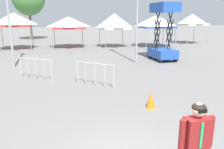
{
  "coord_description": "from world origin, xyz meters",
  "views": [
    {
      "loc": [
        -1.35,
        -3.95,
        3.14
      ],
      "look_at": [
        0.44,
        3.06,
        1.3
      ],
      "focal_mm": 36.68,
      "sensor_mm": 36.0,
      "label": 1
    }
  ],
  "objects_px": {
    "canopy_tent_left_of_center": "(68,23)",
    "traffic_cone_lot_center": "(151,100)",
    "canopy_tent_behind_center": "(192,20)",
    "canopy_tent_right_of_center": "(115,21)",
    "crowd_barrier_near_person": "(95,70)",
    "scissor_lift": "(163,44)",
    "person_foreground": "(195,144)",
    "canopy_tent_far_right": "(156,21)",
    "crowd_barrier_mid_lot": "(35,65)",
    "canopy_tent_behind_right": "(14,20)"
  },
  "relations": [
    {
      "from": "canopy_tent_left_of_center",
      "to": "canopy_tent_behind_center",
      "type": "bearing_deg",
      "value": 0.56
    },
    {
      "from": "crowd_barrier_mid_lot",
      "to": "crowd_barrier_near_person",
      "type": "bearing_deg",
      "value": -34.25
    },
    {
      "from": "canopy_tent_behind_center",
      "to": "canopy_tent_right_of_center",
      "type": "bearing_deg",
      "value": -175.05
    },
    {
      "from": "crowd_barrier_mid_lot",
      "to": "traffic_cone_lot_center",
      "type": "relative_size",
      "value": 2.75
    },
    {
      "from": "person_foreground",
      "to": "crowd_barrier_near_person",
      "type": "distance_m",
      "value": 7.15
    },
    {
      "from": "canopy_tent_left_of_center",
      "to": "crowd_barrier_near_person",
      "type": "xyz_separation_m",
      "value": [
        0.17,
        -13.87,
        -1.77
      ]
    },
    {
      "from": "traffic_cone_lot_center",
      "to": "person_foreground",
      "type": "bearing_deg",
      "value": -103.56
    },
    {
      "from": "canopy_tent_left_of_center",
      "to": "canopy_tent_far_right",
      "type": "bearing_deg",
      "value": -8.86
    },
    {
      "from": "canopy_tent_left_of_center",
      "to": "person_foreground",
      "type": "bearing_deg",
      "value": -88.25
    },
    {
      "from": "canopy_tent_left_of_center",
      "to": "canopy_tent_right_of_center",
      "type": "relative_size",
      "value": 0.96
    },
    {
      "from": "traffic_cone_lot_center",
      "to": "canopy_tent_far_right",
      "type": "bearing_deg",
      "value": 64.87
    },
    {
      "from": "canopy_tent_behind_right",
      "to": "canopy_tent_behind_center",
      "type": "xyz_separation_m",
      "value": [
        19.34,
        0.16,
        -0.04
      ]
    },
    {
      "from": "canopy_tent_behind_center",
      "to": "crowd_barrier_near_person",
      "type": "height_order",
      "value": "canopy_tent_behind_center"
    },
    {
      "from": "canopy_tent_right_of_center",
      "to": "canopy_tent_behind_center",
      "type": "bearing_deg",
      "value": 4.95
    },
    {
      "from": "person_foreground",
      "to": "canopy_tent_behind_right",
      "type": "bearing_deg",
      "value": 105.33
    },
    {
      "from": "canopy_tent_behind_right",
      "to": "crowd_barrier_mid_lot",
      "type": "xyz_separation_m",
      "value": [
        2.56,
        -11.99,
        -2.08
      ]
    },
    {
      "from": "canopy_tent_behind_center",
      "to": "crowd_barrier_near_person",
      "type": "bearing_deg",
      "value": -135.11
    },
    {
      "from": "canopy_tent_left_of_center",
      "to": "crowd_barrier_near_person",
      "type": "bearing_deg",
      "value": -89.28
    },
    {
      "from": "canopy_tent_behind_center",
      "to": "canopy_tent_behind_right",
      "type": "bearing_deg",
      "value": -179.52
    },
    {
      "from": "canopy_tent_left_of_center",
      "to": "canopy_tent_right_of_center",
      "type": "height_order",
      "value": "canopy_tent_right_of_center"
    },
    {
      "from": "canopy_tent_far_right",
      "to": "traffic_cone_lot_center",
      "type": "bearing_deg",
      "value": -115.13
    },
    {
      "from": "canopy_tent_right_of_center",
      "to": "canopy_tent_behind_center",
      "type": "height_order",
      "value": "canopy_tent_right_of_center"
    },
    {
      "from": "person_foreground",
      "to": "crowd_barrier_mid_lot",
      "type": "relative_size",
      "value": 1.04
    },
    {
      "from": "scissor_lift",
      "to": "crowd_barrier_near_person",
      "type": "relative_size",
      "value": 2.56
    },
    {
      "from": "crowd_barrier_near_person",
      "to": "canopy_tent_behind_center",
      "type": "bearing_deg",
      "value": 44.89
    },
    {
      "from": "canopy_tent_behind_right",
      "to": "traffic_cone_lot_center",
      "type": "bearing_deg",
      "value": -68.47
    },
    {
      "from": "person_foreground",
      "to": "traffic_cone_lot_center",
      "type": "bearing_deg",
      "value": 76.44
    },
    {
      "from": "canopy_tent_right_of_center",
      "to": "person_foreground",
      "type": "relative_size",
      "value": 1.93
    },
    {
      "from": "canopy_tent_right_of_center",
      "to": "scissor_lift",
      "type": "height_order",
      "value": "scissor_lift"
    },
    {
      "from": "canopy_tent_left_of_center",
      "to": "canopy_tent_behind_center",
      "type": "relative_size",
      "value": 0.96
    },
    {
      "from": "person_foreground",
      "to": "scissor_lift",
      "type": "bearing_deg",
      "value": 65.86
    },
    {
      "from": "canopy_tent_left_of_center",
      "to": "traffic_cone_lot_center",
      "type": "bearing_deg",
      "value": -84.63
    },
    {
      "from": "canopy_tent_far_right",
      "to": "person_foreground",
      "type": "height_order",
      "value": "canopy_tent_far_right"
    },
    {
      "from": "canopy_tent_behind_right",
      "to": "crowd_barrier_near_person",
      "type": "bearing_deg",
      "value": -69.13
    },
    {
      "from": "canopy_tent_behind_right",
      "to": "traffic_cone_lot_center",
      "type": "distance_m",
      "value": 18.45
    },
    {
      "from": "canopy_tent_right_of_center",
      "to": "traffic_cone_lot_center",
      "type": "bearing_deg",
      "value": -100.54
    },
    {
      "from": "canopy_tent_right_of_center",
      "to": "traffic_cone_lot_center",
      "type": "relative_size",
      "value": 5.54
    },
    {
      "from": "crowd_barrier_near_person",
      "to": "canopy_tent_right_of_center",
      "type": "bearing_deg",
      "value": 71.28
    },
    {
      "from": "canopy_tent_right_of_center",
      "to": "canopy_tent_far_right",
      "type": "distance_m",
      "value": 4.35
    },
    {
      "from": "canopy_tent_far_right",
      "to": "scissor_lift",
      "type": "xyz_separation_m",
      "value": [
        -2.82,
        -7.4,
        -1.4
      ]
    },
    {
      "from": "canopy_tent_right_of_center",
      "to": "person_foreground",
      "type": "distance_m",
      "value": 20.76
    },
    {
      "from": "canopy_tent_left_of_center",
      "to": "traffic_cone_lot_center",
      "type": "distance_m",
      "value": 17.24
    },
    {
      "from": "scissor_lift",
      "to": "crowd_barrier_near_person",
      "type": "height_order",
      "value": "scissor_lift"
    },
    {
      "from": "canopy_tent_right_of_center",
      "to": "scissor_lift",
      "type": "xyz_separation_m",
      "value": [
        1.47,
        -8.11,
        -1.42
      ]
    },
    {
      "from": "canopy_tent_far_right",
      "to": "canopy_tent_behind_center",
      "type": "xyz_separation_m",
      "value": [
        5.3,
        1.53,
        0.16
      ]
    },
    {
      "from": "canopy_tent_far_right",
      "to": "crowd_barrier_mid_lot",
      "type": "xyz_separation_m",
      "value": [
        -11.48,
        -10.62,
        -1.87
      ]
    },
    {
      "from": "canopy_tent_right_of_center",
      "to": "canopy_tent_behind_center",
      "type": "relative_size",
      "value": 1.0
    },
    {
      "from": "canopy_tent_far_right",
      "to": "scissor_lift",
      "type": "distance_m",
      "value": 8.05
    },
    {
      "from": "crowd_barrier_near_person",
      "to": "scissor_lift",
      "type": "bearing_deg",
      "value": 40.52
    },
    {
      "from": "crowd_barrier_near_person",
      "to": "crowd_barrier_mid_lot",
      "type": "bearing_deg",
      "value": 145.75
    }
  ]
}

